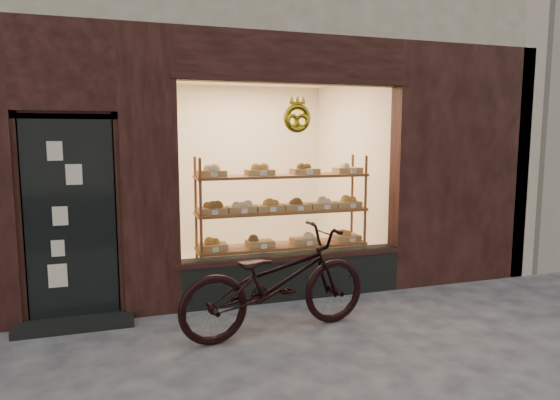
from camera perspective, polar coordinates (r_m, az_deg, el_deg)
name	(u,v)px	position (r m, az deg, el deg)	size (l,w,h in m)	color
ground	(330,386)	(4.21, 5.69, -20.38)	(90.00, 90.00, 0.00)	#313139
display_shelf	(282,221)	(6.36, 0.29, -2.42)	(2.20, 0.45, 1.70)	brown
bicycle	(276,281)	(5.00, -0.42, -9.28)	(0.70, 2.00, 1.05)	black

